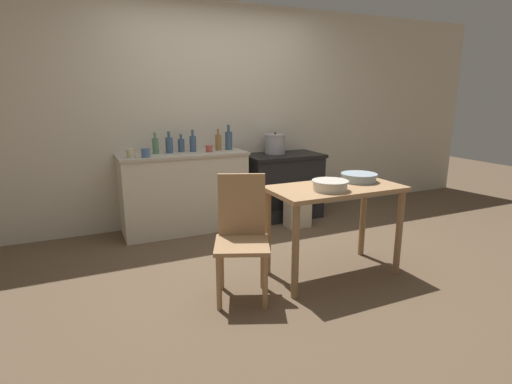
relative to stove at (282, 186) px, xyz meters
The scene contains 19 objects.
ground_plane 1.53m from the stove, 120.14° to the right, with size 14.00×14.00×0.00m, color brown.
wall_back 1.19m from the stove, 157.45° to the left, with size 8.00×0.07×2.55m.
counter_cabinet 1.25m from the stove, behind, with size 1.40×0.55×0.89m.
stove is the anchor object (origin of this frame).
work_table 1.73m from the stove, 103.59° to the right, with size 1.11×0.57×0.78m.
chair 2.08m from the stove, 126.75° to the right, with size 0.52×0.52×0.93m.
flour_sack 0.49m from the stove, 93.52° to the right, with size 0.28×0.19×0.32m, color beige.
stock_pot 0.53m from the stove, 132.28° to the left, with size 0.26×0.26×0.26m.
mixing_bowl_large 1.64m from the stove, 93.78° to the right, with size 0.31×0.31×0.07m.
mixing_bowl_small 1.88m from the stove, 106.60° to the right, with size 0.29×0.29×0.08m.
bottle_far_left 1.26m from the stove, behind, with size 0.07×0.07×0.24m.
bottle_left 1.50m from the stove, behind, with size 0.08×0.08×0.24m.
bottle_mid_left 1.01m from the stove, behind, with size 0.07×0.07×0.24m.
bottle_center_left 1.64m from the stove, behind, with size 0.07×0.07×0.23m.
bottle_center 1.37m from the stove, behind, with size 0.07×0.07×0.20m.
bottle_center_right 0.92m from the stove, behind, with size 0.08×0.08×0.29m.
cup_mid_right 1.89m from the stove, behind, with size 0.08×0.08×0.09m, color beige.
cup_right 1.10m from the stove, behind, with size 0.08×0.08×0.08m, color #B74C42.
cup_far_right 1.76m from the stove, behind, with size 0.09×0.09×0.09m, color #4C6B99.
Camera 1 is at (-1.59, -3.03, 1.52)m, focal length 28.00 mm.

